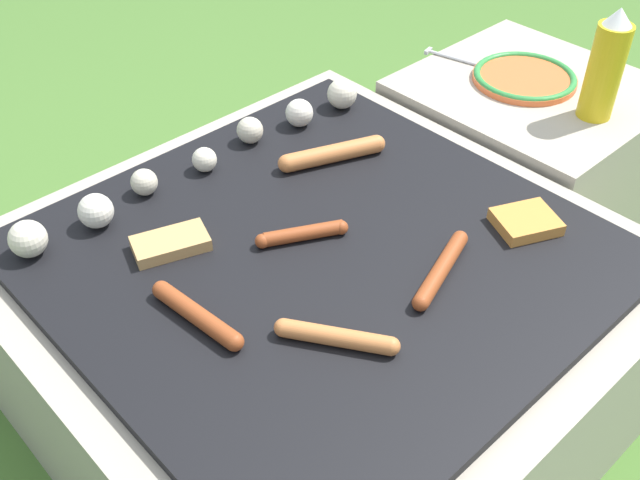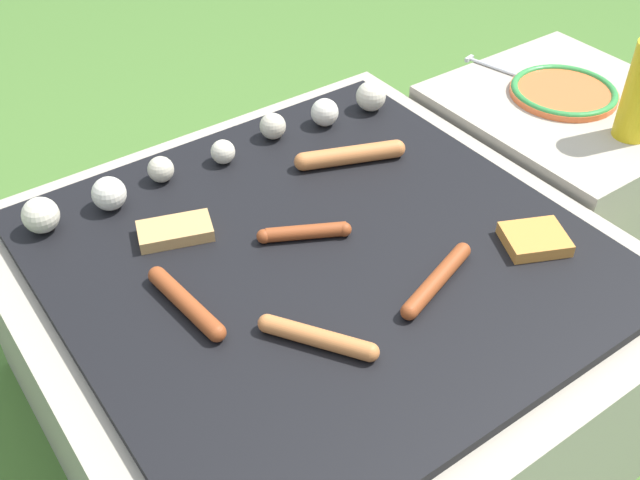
# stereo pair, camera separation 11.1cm
# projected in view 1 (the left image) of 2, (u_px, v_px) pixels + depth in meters

# --- Properties ---
(ground_plane) EXTENTS (14.00, 14.00, 0.00)m
(ground_plane) POSITION_uv_depth(u_px,v_px,m) (320.00, 405.00, 1.37)
(ground_plane) COLOR #47702D
(grill) EXTENTS (0.87, 0.87, 0.37)m
(grill) POSITION_uv_depth(u_px,v_px,m) (320.00, 336.00, 1.25)
(grill) COLOR #A89E8C
(grill) RESTS_ON ground_plane
(side_ledge) EXTENTS (0.44, 0.47, 0.37)m
(side_ledge) POSITION_uv_depth(u_px,v_px,m) (520.00, 163.00, 1.64)
(side_ledge) COLOR #A89E8C
(side_ledge) RESTS_ON ground_plane
(sausage_front_center) EXTENTS (0.11, 0.14, 0.03)m
(sausage_front_center) POSITION_uv_depth(u_px,v_px,m) (336.00, 337.00, 0.98)
(sausage_front_center) COLOR #C6753D
(sausage_front_center) RESTS_ON grill
(sausage_back_right) EXTENTS (0.19, 0.09, 0.03)m
(sausage_back_right) POSITION_uv_depth(u_px,v_px,m) (332.00, 153.00, 1.30)
(sausage_back_right) COLOR #C6753D
(sausage_back_right) RESTS_ON grill
(sausage_back_left) EXTENTS (0.17, 0.07, 0.02)m
(sausage_back_left) POSITION_uv_depth(u_px,v_px,m) (441.00, 269.00, 1.08)
(sausage_back_left) COLOR #93421E
(sausage_back_left) RESTS_ON grill
(sausage_mid_left) EXTENTS (0.04, 0.17, 0.03)m
(sausage_mid_left) POSITION_uv_depth(u_px,v_px,m) (197.00, 315.00, 1.01)
(sausage_mid_left) COLOR #93421E
(sausage_mid_left) RESTS_ON grill
(sausage_back_center) EXTENTS (0.13, 0.08, 0.02)m
(sausage_back_center) POSITION_uv_depth(u_px,v_px,m) (302.00, 234.00, 1.14)
(sausage_back_center) COLOR #93421E
(sausage_back_center) RESTS_ON grill
(bread_slice_right) EXTENTS (0.13, 0.09, 0.02)m
(bread_slice_right) POSITION_uv_depth(u_px,v_px,m) (171.00, 243.00, 1.12)
(bread_slice_right) COLOR tan
(bread_slice_right) RESTS_ON grill
(bread_slice_center) EXTENTS (0.12, 0.11, 0.02)m
(bread_slice_center) POSITION_uv_depth(u_px,v_px,m) (526.00, 222.00, 1.16)
(bread_slice_center) COLOR #D18438
(bread_slice_center) RESTS_ON grill
(mushroom_row) EXTENTS (0.70, 0.08, 0.06)m
(mushroom_row) POSITION_uv_depth(u_px,v_px,m) (203.00, 158.00, 1.27)
(mushroom_row) COLOR beige
(mushroom_row) RESTS_ON grill
(plate_colorful) EXTENTS (0.21, 0.21, 0.02)m
(plate_colorful) POSITION_uv_depth(u_px,v_px,m) (525.00, 77.00, 1.52)
(plate_colorful) COLOR orange
(plate_colorful) RESTS_ON side_ledge
(condiment_bottle) EXTENTS (0.06, 0.06, 0.21)m
(condiment_bottle) POSITION_uv_depth(u_px,v_px,m) (606.00, 67.00, 1.36)
(condiment_bottle) COLOR gold
(condiment_bottle) RESTS_ON side_ledge
(fork_utensil) EXTENTS (0.06, 0.17, 0.01)m
(fork_utensil) POSITION_uv_depth(u_px,v_px,m) (458.00, 59.00, 1.60)
(fork_utensil) COLOR silver
(fork_utensil) RESTS_ON side_ledge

